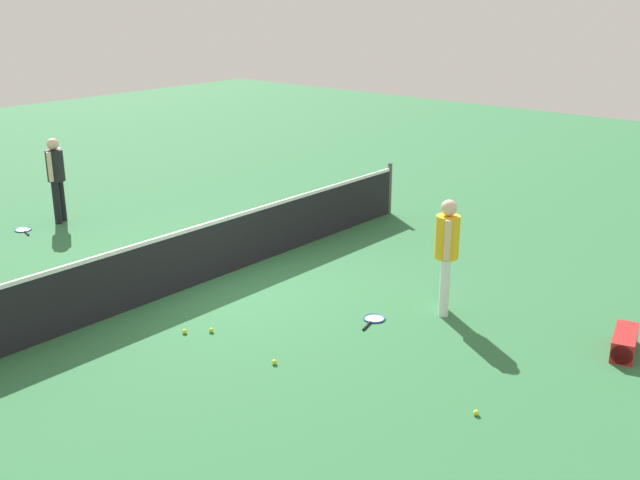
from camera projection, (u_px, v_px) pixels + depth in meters
ground_plane at (209, 280)px, 12.23m from camera, size 40.00×40.00×0.00m
court_net at (208, 251)px, 12.07m from camera, size 10.09×0.09×1.07m
player_near_side at (447, 247)px, 10.70m from camera, size 0.49×0.47×1.70m
player_far_side at (56, 173)px, 14.94m from camera, size 0.48×0.47×1.70m
tennis_racket_near_player at (374, 319)px, 10.77m from camera, size 0.61×0.39×0.03m
tennis_racket_far_player at (23, 230)px, 14.70m from camera, size 0.39×0.61×0.03m
tennis_ball_near_player at (476, 413)px, 8.37m from camera, size 0.07×0.07×0.07m
tennis_ball_by_net at (211, 330)px, 10.37m from camera, size 0.07×0.07×0.07m
tennis_ball_midcourt at (185, 331)px, 10.34m from camera, size 0.07×0.07×0.07m
tennis_ball_baseline at (274, 362)px, 9.50m from camera, size 0.07×0.07×0.07m
equipment_bag at (624, 343)px, 9.75m from camera, size 0.84×0.47×0.28m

